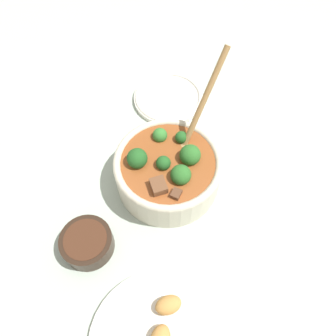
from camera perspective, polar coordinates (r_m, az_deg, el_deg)
The scene contains 4 objects.
ground_plane at distance 0.74m, azimuth 0.00°, elevation -2.25°, with size 4.00×4.00×0.00m, color #ADBCAD.
stew_bowl at distance 0.69m, azimuth 0.03°, elevation -0.16°, with size 0.26×0.23×0.26m.
condiment_bowl at distance 0.67m, azimuth -13.92°, elevation -12.47°, with size 0.10×0.10×0.04m.
empty_plate at distance 0.88m, azimuth 0.07°, elevation 12.18°, with size 0.18×0.18×0.02m.
Camera 1 is at (-0.36, 0.01, 0.64)m, focal length 35.00 mm.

